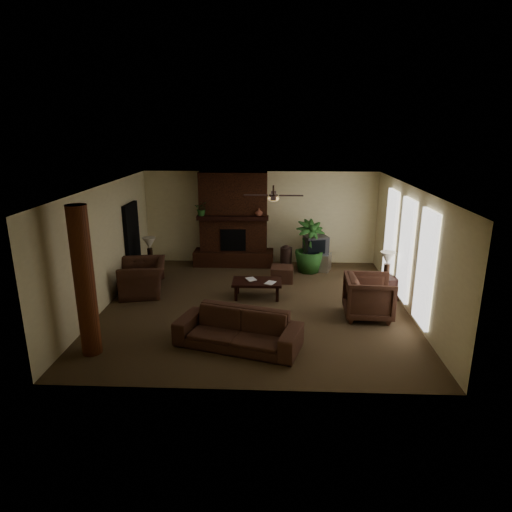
{
  "coord_description": "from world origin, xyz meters",
  "views": [
    {
      "loc": [
        0.44,
        -9.68,
        4.08
      ],
      "look_at": [
        0.0,
        0.4,
        1.1
      ],
      "focal_mm": 30.94,
      "sensor_mm": 36.0,
      "label": 1
    }
  ],
  "objects_px": {
    "tv_stand": "(316,261)",
    "floor_plant": "(309,258)",
    "sofa": "(238,324)",
    "floor_vase": "(286,256)",
    "armchair_right": "(369,295)",
    "lamp_right": "(388,260)",
    "ottoman": "(282,274)",
    "armchair_left": "(143,272)",
    "log_column": "(85,282)",
    "side_table_right": "(385,288)",
    "side_table_left": "(151,271)",
    "coffee_table": "(257,283)",
    "lamp_left": "(150,245)"
  },
  "relations": [
    {
      "from": "side_table_right",
      "to": "tv_stand",
      "type": "bearing_deg",
      "value": 123.55
    },
    {
      "from": "sofa",
      "to": "armchair_right",
      "type": "relative_size",
      "value": 2.28
    },
    {
      "from": "armchair_left",
      "to": "armchair_right",
      "type": "height_order",
      "value": "armchair_left"
    },
    {
      "from": "armchair_right",
      "to": "lamp_right",
      "type": "relative_size",
      "value": 1.6
    },
    {
      "from": "coffee_table",
      "to": "lamp_right",
      "type": "distance_m",
      "value": 3.19
    },
    {
      "from": "log_column",
      "to": "lamp_left",
      "type": "xyz_separation_m",
      "value": [
        0.01,
        4.07,
        -0.4
      ]
    },
    {
      "from": "ottoman",
      "to": "armchair_left",
      "type": "bearing_deg",
      "value": -162.99
    },
    {
      "from": "sofa",
      "to": "floor_plant",
      "type": "xyz_separation_m",
      "value": [
        1.67,
        4.62,
        -0.04
      ]
    },
    {
      "from": "log_column",
      "to": "armchair_left",
      "type": "distance_m",
      "value": 3.19
    },
    {
      "from": "sofa",
      "to": "floor_vase",
      "type": "height_order",
      "value": "sofa"
    },
    {
      "from": "log_column",
      "to": "sofa",
      "type": "relative_size",
      "value": 1.18
    },
    {
      "from": "log_column",
      "to": "sofa",
      "type": "bearing_deg",
      "value": 8.0
    },
    {
      "from": "armchair_right",
      "to": "lamp_left",
      "type": "xyz_separation_m",
      "value": [
        -5.46,
        2.22,
        0.48
      ]
    },
    {
      "from": "floor_plant",
      "to": "lamp_right",
      "type": "relative_size",
      "value": 2.33
    },
    {
      "from": "sofa",
      "to": "tv_stand",
      "type": "xyz_separation_m",
      "value": [
        1.89,
        4.84,
        -0.21
      ]
    },
    {
      "from": "ottoman",
      "to": "floor_vase",
      "type": "relative_size",
      "value": 0.78
    },
    {
      "from": "sofa",
      "to": "ottoman",
      "type": "distance_m",
      "value": 3.88
    },
    {
      "from": "ottoman",
      "to": "sofa",
      "type": "bearing_deg",
      "value": -103.29
    },
    {
      "from": "floor_vase",
      "to": "lamp_left",
      "type": "bearing_deg",
      "value": -165.18
    },
    {
      "from": "coffee_table",
      "to": "lamp_left",
      "type": "height_order",
      "value": "lamp_left"
    },
    {
      "from": "log_column",
      "to": "lamp_right",
      "type": "bearing_deg",
      "value": 25.7
    },
    {
      "from": "armchair_left",
      "to": "coffee_table",
      "type": "xyz_separation_m",
      "value": [
        2.88,
        -0.16,
        -0.18
      ]
    },
    {
      "from": "ottoman",
      "to": "tv_stand",
      "type": "bearing_deg",
      "value": 46.74
    },
    {
      "from": "sofa",
      "to": "tv_stand",
      "type": "height_order",
      "value": "sofa"
    },
    {
      "from": "log_column",
      "to": "tv_stand",
      "type": "height_order",
      "value": "log_column"
    },
    {
      "from": "floor_vase",
      "to": "floor_plant",
      "type": "relative_size",
      "value": 0.51
    },
    {
      "from": "ottoman",
      "to": "lamp_right",
      "type": "distance_m",
      "value": 2.89
    },
    {
      "from": "armchair_right",
      "to": "side_table_right",
      "type": "xyz_separation_m",
      "value": [
        0.62,
        1.11,
        -0.25
      ]
    },
    {
      "from": "sofa",
      "to": "armchair_left",
      "type": "height_order",
      "value": "armchair_left"
    },
    {
      "from": "floor_vase",
      "to": "armchair_right",
      "type": "bearing_deg",
      "value": -61.36
    },
    {
      "from": "armchair_right",
      "to": "coffee_table",
      "type": "bearing_deg",
      "value": 70.17
    },
    {
      "from": "side_table_right",
      "to": "lamp_left",
      "type": "bearing_deg",
      "value": 169.67
    },
    {
      "from": "log_column",
      "to": "sofa",
      "type": "distance_m",
      "value": 2.89
    },
    {
      "from": "armchair_left",
      "to": "side_table_left",
      "type": "relative_size",
      "value": 2.32
    },
    {
      "from": "log_column",
      "to": "tv_stand",
      "type": "distance_m",
      "value": 7.05
    },
    {
      "from": "floor_plant",
      "to": "side_table_left",
      "type": "bearing_deg",
      "value": -167.85
    },
    {
      "from": "coffee_table",
      "to": "tv_stand",
      "type": "relative_size",
      "value": 1.41
    },
    {
      "from": "log_column",
      "to": "coffee_table",
      "type": "bearing_deg",
      "value": 44.44
    },
    {
      "from": "armchair_left",
      "to": "lamp_right",
      "type": "relative_size",
      "value": 1.96
    },
    {
      "from": "coffee_table",
      "to": "side_table_right",
      "type": "distance_m",
      "value": 3.13
    },
    {
      "from": "floor_plant",
      "to": "floor_vase",
      "type": "bearing_deg",
      "value": 174.8
    },
    {
      "from": "tv_stand",
      "to": "floor_vase",
      "type": "relative_size",
      "value": 1.1
    },
    {
      "from": "coffee_table",
      "to": "side_table_right",
      "type": "relative_size",
      "value": 2.18
    },
    {
      "from": "coffee_table",
      "to": "floor_plant",
      "type": "xyz_separation_m",
      "value": [
        1.42,
        2.09,
        0.05
      ]
    },
    {
      "from": "tv_stand",
      "to": "side_table_right",
      "type": "relative_size",
      "value": 1.55
    },
    {
      "from": "tv_stand",
      "to": "armchair_left",
      "type": "bearing_deg",
      "value": -136.01
    },
    {
      "from": "sofa",
      "to": "ottoman",
      "type": "bearing_deg",
      "value": 93.28
    },
    {
      "from": "armchair_right",
      "to": "armchair_left",
      "type": "bearing_deg",
      "value": 80.27
    },
    {
      "from": "floor_plant",
      "to": "tv_stand",
      "type": "bearing_deg",
      "value": 45.17
    },
    {
      "from": "tv_stand",
      "to": "floor_plant",
      "type": "xyz_separation_m",
      "value": [
        -0.22,
        -0.22,
        0.17
      ]
    }
  ]
}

